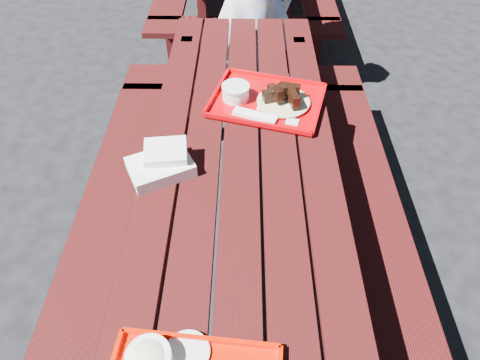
{
  "coord_description": "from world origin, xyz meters",
  "views": [
    {
      "loc": [
        0.01,
        -1.16,
        1.87
      ],
      "look_at": [
        0.0,
        -0.15,
        0.82
      ],
      "focal_mm": 32.0,
      "sensor_mm": 36.0,
      "label": 1
    }
  ],
  "objects": [
    {
      "name": "white_cloth",
      "position": [
        -0.29,
        -0.04,
        0.79
      ],
      "size": [
        0.27,
        0.25,
        0.09
      ],
      "color": "white",
      "rests_on": "picnic_table_near"
    },
    {
      "name": "picnic_table_near",
      "position": [
        -0.0,
        0.0,
        0.56
      ],
      "size": [
        1.41,
        2.4,
        0.75
      ],
      "color": "#3E0E0B",
      "rests_on": "ground"
    },
    {
      "name": "far_tray",
      "position": [
        0.1,
        0.38,
        0.77
      ],
      "size": [
        0.55,
        0.48,
        0.08
      ],
      "color": "#BF0007",
      "rests_on": "picnic_table_near"
    },
    {
      "name": "ground",
      "position": [
        0.0,
        0.0,
        0.0
      ],
      "size": [
        60.0,
        60.0,
        0.0
      ],
      "primitive_type": "plane",
      "color": "black",
      "rests_on": "ground"
    }
  ]
}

